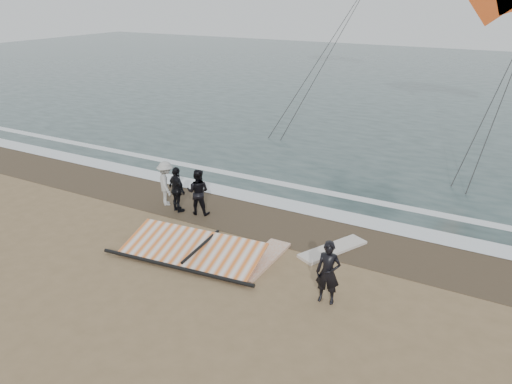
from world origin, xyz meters
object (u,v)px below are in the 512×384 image
(board_white, at_px, (262,260))
(sail_rig, at_px, (193,249))
(board_cream, at_px, (333,249))
(man_main, at_px, (328,272))

(board_white, height_order, sail_rig, sail_rig)
(board_cream, relative_size, sail_rig, 0.48)
(board_white, distance_m, sail_rig, 1.95)
(board_white, bearing_deg, man_main, -22.32)
(man_main, xyz_separation_m, board_white, (-2.25, 0.92, -0.75))
(board_white, xyz_separation_m, board_cream, (1.48, 1.50, -0.00))
(board_cream, xyz_separation_m, sail_rig, (-3.31, -2.15, 0.15))
(sail_rig, bearing_deg, man_main, -3.85)
(man_main, bearing_deg, board_white, 151.11)
(man_main, xyz_separation_m, sail_rig, (-4.08, 0.27, -0.60))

